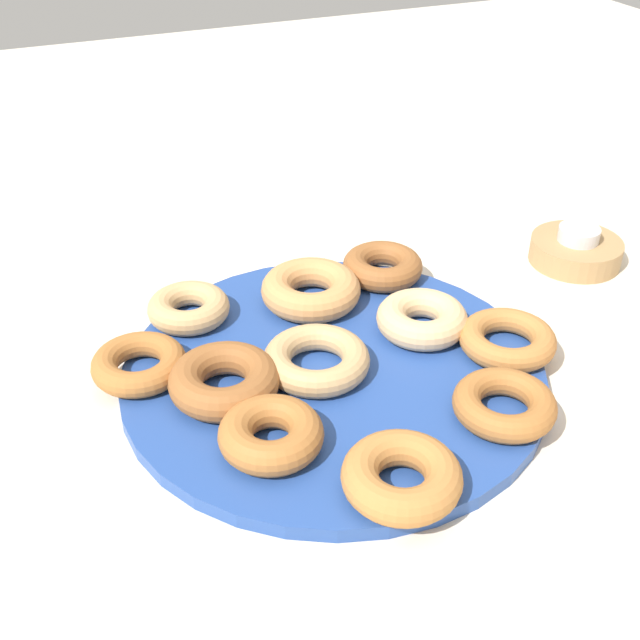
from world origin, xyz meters
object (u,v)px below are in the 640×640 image
(donut_5, at_px, (311,289))
(donut_7, at_px, (139,364))
(donut_3, at_px, (224,380))
(donut_10, at_px, (507,339))
(donut_1, at_px, (315,358))
(donut_6, at_px, (189,308))
(donut_2, at_px, (422,319))
(candle_holder, at_px, (575,251))
(donut_9, at_px, (271,434))
(donut_8, at_px, (383,266))
(donut_plate, at_px, (333,372))
(tealight, at_px, (579,234))
(donut_0, at_px, (402,477))
(donut_4, at_px, (504,404))

(donut_5, bearing_deg, donut_7, -164.35)
(donut_3, distance_m, donut_10, 0.25)
(donut_1, height_order, donut_6, same)
(donut_2, distance_m, donut_5, 0.11)
(candle_holder, bearing_deg, donut_6, 175.50)
(donut_9, bearing_deg, donut_8, 45.70)
(donut_10, bearing_deg, donut_1, 166.80)
(donut_3, bearing_deg, donut_6, 89.07)
(donut_5, distance_m, donut_8, 0.09)
(donut_plate, bearing_deg, tealight, 15.20)
(candle_holder, bearing_deg, donut_5, 177.13)
(donut_9, bearing_deg, donut_5, 59.57)
(donut_0, xyz_separation_m, donut_1, (-0.00, 0.16, -0.00))
(candle_holder, bearing_deg, donut_2, -162.99)
(donut_4, xyz_separation_m, donut_7, (-0.26, 0.16, -0.00))
(donut_4, relative_size, tealight, 1.89)
(donut_2, relative_size, tealight, 1.91)
(donut_4, bearing_deg, donut_7, 147.27)
(donut_7, height_order, donut_9, donut_9)
(donut_9, distance_m, donut_10, 0.24)
(donut_6, bearing_deg, donut_1, -55.89)
(donut_6, height_order, candle_holder, donut_6)
(donut_10, bearing_deg, candle_holder, 35.97)
(donut_7, bearing_deg, donut_plate, -18.80)
(donut_7, xyz_separation_m, candle_holder, (0.48, 0.03, -0.01))
(donut_8, bearing_deg, donut_1, -136.31)
(donut_3, height_order, donut_8, donut_3)
(donut_10, distance_m, tealight, 0.21)
(donut_plate, bearing_deg, candle_holder, 15.20)
(donut_10, distance_m, candle_holder, 0.21)
(donut_plate, bearing_deg, donut_1, 168.90)
(donut_2, bearing_deg, donut_1, -172.25)
(donut_6, distance_m, donut_10, 0.29)
(donut_4, distance_m, donut_7, 0.30)
(donut_3, height_order, donut_10, donut_3)
(donut_1, height_order, donut_4, donut_1)
(donut_7, bearing_deg, donut_6, 47.89)
(donut_plate, xyz_separation_m, donut_5, (0.02, 0.10, 0.02))
(donut_0, xyz_separation_m, donut_6, (-0.08, 0.27, -0.00))
(donut_4, xyz_separation_m, tealight, (0.22, 0.20, 0.01))
(donut_plate, relative_size, donut_4, 4.43)
(donut_plate, relative_size, donut_9, 4.55)
(donut_0, height_order, donut_2, same)
(donut_0, relative_size, donut_1, 0.95)
(donut_1, xyz_separation_m, donut_7, (-0.14, 0.05, -0.00))
(tealight, bearing_deg, donut_plate, -164.80)
(donut_plate, relative_size, donut_10, 4.28)
(donut_0, height_order, donut_6, donut_0)
(donut_7, xyz_separation_m, donut_10, (0.31, -0.09, -0.00))
(candle_holder, height_order, tealight, tealight)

